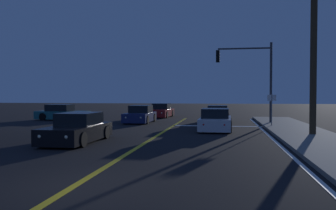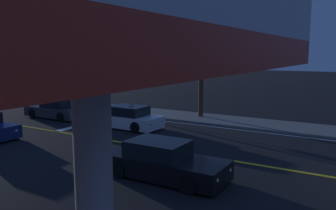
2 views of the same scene
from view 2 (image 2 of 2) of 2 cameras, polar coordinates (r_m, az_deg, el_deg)
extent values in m
cube|color=slate|center=(22.87, 9.88, -2.63)|extent=(3.20, 32.45, 0.15)
cube|color=gold|center=(16.12, -0.04, -7.48)|extent=(0.20, 30.64, 0.01)
cube|color=white|center=(21.20, 8.09, -3.66)|extent=(0.16, 30.64, 0.01)
cube|color=white|center=(22.93, -12.38, -2.85)|extent=(6.09, 0.50, 0.01)
cube|color=black|center=(12.59, -0.58, -10.06)|extent=(1.82, 4.60, 0.68)
cube|color=black|center=(12.55, -1.67, -7.26)|extent=(1.56, 2.12, 0.60)
cylinder|color=black|center=(12.71, 7.03, -10.51)|extent=(0.22, 0.64, 0.64)
cylinder|color=black|center=(11.28, 3.46, -12.99)|extent=(0.22, 0.64, 0.64)
cylinder|color=black|center=(14.04, -3.78, -8.61)|extent=(0.22, 0.64, 0.64)
cylinder|color=black|center=(12.76, -8.17, -10.47)|extent=(0.22, 0.64, 0.64)
sphere|color=#FFF4CC|center=(12.11, 10.07, -10.56)|extent=(0.18, 0.18, 0.18)
sphere|color=#FFF4CC|center=(11.13, 7.96, -12.26)|extent=(0.18, 0.18, 0.18)
sphere|color=red|center=(14.23, -7.20, -7.58)|extent=(0.14, 0.14, 0.14)
sphere|color=red|center=(13.41, -10.18, -8.67)|extent=(0.14, 0.14, 0.14)
cube|color=silver|center=(21.05, -7.09, -2.52)|extent=(1.91, 4.60, 0.68)
cube|color=black|center=(20.77, -6.53, -0.98)|extent=(1.61, 2.13, 0.60)
cylinder|color=black|center=(21.35, -11.51, -2.80)|extent=(0.23, 0.64, 0.64)
cylinder|color=black|center=(22.61, -8.54, -2.09)|extent=(0.23, 0.64, 0.64)
cylinder|color=black|center=(19.55, -5.41, -3.71)|extent=(0.23, 0.64, 0.64)
cylinder|color=black|center=(20.92, -2.58, -2.87)|extent=(0.23, 0.64, 0.64)
sphere|color=#FFF4CC|center=(22.07, -12.55, -1.94)|extent=(0.18, 0.18, 0.18)
sphere|color=#FFF4CC|center=(22.88, -10.57, -1.51)|extent=(0.18, 0.18, 0.18)
sphere|color=red|center=(19.27, -2.95, -3.25)|extent=(0.14, 0.14, 0.14)
sphere|color=red|center=(20.20, -1.11, -2.69)|extent=(0.14, 0.14, 0.14)
cylinder|color=black|center=(20.24, -24.48, -4.03)|extent=(0.22, 0.64, 0.64)
sphere|color=#FFF4CC|center=(19.44, -23.94, -3.88)|extent=(0.18, 0.18, 0.18)
cube|color=#2D2D33|center=(25.24, -18.17, -1.04)|extent=(1.76, 4.49, 0.68)
cube|color=black|center=(24.95, -17.83, 0.26)|extent=(1.49, 2.07, 0.60)
cylinder|color=black|center=(25.81, -21.53, -1.28)|extent=(0.23, 0.64, 0.64)
cylinder|color=black|center=(26.80, -18.88, -0.80)|extent=(0.23, 0.64, 0.64)
cylinder|color=black|center=(23.72, -17.35, -1.89)|extent=(0.23, 0.64, 0.64)
cylinder|color=black|center=(24.79, -14.66, -1.34)|extent=(0.23, 0.64, 0.64)
sphere|color=#FFF4CC|center=(26.55, -22.17, -0.62)|extent=(0.18, 0.18, 0.18)
sphere|color=#FFF4CC|center=(27.20, -20.41, -0.31)|extent=(0.18, 0.18, 0.18)
sphere|color=red|center=(23.28, -15.56, -1.50)|extent=(0.14, 0.14, 0.14)
sphere|color=red|center=(24.02, -13.76, -1.13)|extent=(0.14, 0.14, 0.14)
cylinder|color=#38383D|center=(26.92, -10.58, 5.32)|extent=(0.18, 0.18, 6.02)
cylinder|color=#38383D|center=(25.49, -13.67, 10.92)|extent=(3.88, 0.12, 0.12)
cube|color=black|center=(24.11, -16.88, 9.63)|extent=(0.28, 0.28, 0.90)
sphere|color=red|center=(24.12, -16.91, 10.27)|extent=(0.22, 0.22, 0.22)
sphere|color=#4C2D05|center=(24.11, -16.88, 9.63)|extent=(0.22, 0.22, 0.22)
sphere|color=#0A3814|center=(24.11, -16.85, 8.99)|extent=(0.22, 0.22, 0.22)
cylinder|color=#42301E|center=(23.55, 5.57, 9.03)|extent=(0.33, 0.33, 9.34)
cube|color=#42301E|center=(23.81, 5.69, 16.93)|extent=(1.32, 0.12, 0.12)
cylinder|color=slate|center=(25.11, -6.10, 0.85)|extent=(0.06, 0.06, 2.23)
cube|color=white|center=(25.01, -6.13, 2.80)|extent=(0.56, 0.09, 0.40)
camera|label=1|loc=(19.05, 57.53, -2.39)|focal=37.12mm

